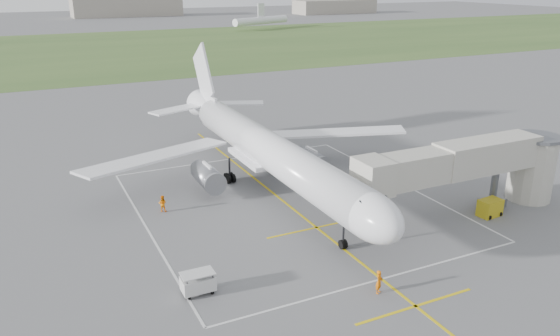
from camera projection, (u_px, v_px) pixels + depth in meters
name	position (u px, v px, depth m)	size (l,w,h in m)	color
ground	(270.00, 191.00, 58.32)	(700.00, 700.00, 0.00)	#59595C
grass_strip	(93.00, 50.00, 168.62)	(700.00, 120.00, 0.02)	#3A5927
apron_markings	(295.00, 211.00, 53.38)	(28.20, 60.00, 0.01)	#DCBB0C
airliner	(267.00, 150.00, 57.50)	(38.93, 46.75, 13.52)	white
jet_bridge	(480.00, 165.00, 51.77)	(23.40, 5.00, 7.20)	#AFAB9E
gpu_unit	(490.00, 208.00, 52.04)	(2.33, 1.75, 1.65)	#B59F16
baggage_cart	(198.00, 283.00, 39.26)	(2.39, 1.44, 1.65)	silver
ramp_worker_nose	(379.00, 282.00, 39.28)	(0.66, 0.43, 1.80)	#DD6507
ramp_worker_wing	(162.00, 203.00, 53.01)	(0.81, 0.63, 1.66)	orange
distant_hangars	(20.00, 11.00, 274.95)	(345.00, 49.00, 12.00)	gray
distant_aircraft	(89.00, 28.00, 203.34)	(173.03, 27.87, 8.85)	white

